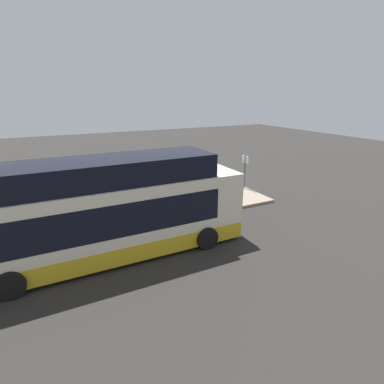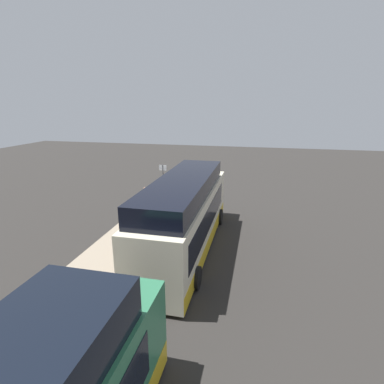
{
  "view_description": "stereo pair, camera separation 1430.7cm",
  "coord_description": "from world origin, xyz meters",
  "px_view_note": "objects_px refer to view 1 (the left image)",
  "views": [
    {
      "loc": [
        -2.03,
        -11.2,
        6.23
      ],
      "look_at": [
        3.87,
        0.42,
        1.92
      ],
      "focal_mm": 28.0,
      "sensor_mm": 36.0,
      "label": 1
    },
    {
      "loc": [
        -14.15,
        -3.69,
        7.38
      ],
      "look_at": [
        3.87,
        0.42,
        1.92
      ],
      "focal_mm": 28.0,
      "sensor_mm": 36.0,
      "label": 2
    }
  ],
  "objects_px": {
    "passenger_boarding": "(183,195)",
    "passenger_with_bags": "(112,205)",
    "suitcase": "(167,196)",
    "sign_post": "(245,168)",
    "bus_lead": "(104,215)",
    "passenger_waiting": "(175,187)"
  },
  "relations": [
    {
      "from": "passenger_with_bags",
      "to": "suitcase",
      "type": "bearing_deg",
      "value": 77.74
    },
    {
      "from": "bus_lead",
      "to": "suitcase",
      "type": "relative_size",
      "value": 13.85
    },
    {
      "from": "passenger_waiting",
      "to": "passenger_with_bags",
      "type": "bearing_deg",
      "value": -148.93
    },
    {
      "from": "passenger_waiting",
      "to": "bus_lead",
      "type": "bearing_deg",
      "value": -129.59
    },
    {
      "from": "passenger_boarding",
      "to": "passenger_with_bags",
      "type": "bearing_deg",
      "value": -80.32
    },
    {
      "from": "bus_lead",
      "to": "passenger_boarding",
      "type": "height_order",
      "value": "bus_lead"
    },
    {
      "from": "sign_post",
      "to": "passenger_waiting",
      "type": "bearing_deg",
      "value": -175.83
    },
    {
      "from": "passenger_with_bags",
      "to": "suitcase",
      "type": "relative_size",
      "value": 2.28
    },
    {
      "from": "passenger_with_bags",
      "to": "suitcase",
      "type": "height_order",
      "value": "passenger_with_bags"
    },
    {
      "from": "bus_lead",
      "to": "sign_post",
      "type": "distance_m",
      "value": 10.95
    },
    {
      "from": "passenger_waiting",
      "to": "passenger_with_bags",
      "type": "height_order",
      "value": "passenger_with_bags"
    },
    {
      "from": "passenger_waiting",
      "to": "sign_post",
      "type": "relative_size",
      "value": 0.75
    },
    {
      "from": "bus_lead",
      "to": "passenger_with_bags",
      "type": "xyz_separation_m",
      "value": [
        0.82,
        2.57,
        -0.61
      ]
    },
    {
      "from": "bus_lead",
      "to": "passenger_with_bags",
      "type": "bearing_deg",
      "value": 72.29
    },
    {
      "from": "passenger_boarding",
      "to": "passenger_waiting",
      "type": "height_order",
      "value": "passenger_boarding"
    },
    {
      "from": "suitcase",
      "to": "sign_post",
      "type": "distance_m",
      "value": 5.67
    },
    {
      "from": "passenger_boarding",
      "to": "passenger_with_bags",
      "type": "relative_size",
      "value": 0.98
    },
    {
      "from": "passenger_with_bags",
      "to": "passenger_boarding",
      "type": "bearing_deg",
      "value": 46.1
    },
    {
      "from": "suitcase",
      "to": "sign_post",
      "type": "height_order",
      "value": "sign_post"
    },
    {
      "from": "suitcase",
      "to": "passenger_boarding",
      "type": "bearing_deg",
      "value": -87.72
    },
    {
      "from": "passenger_waiting",
      "to": "passenger_with_bags",
      "type": "relative_size",
      "value": 0.92
    },
    {
      "from": "passenger_waiting",
      "to": "passenger_with_bags",
      "type": "distance_m",
      "value": 4.28
    }
  ]
}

